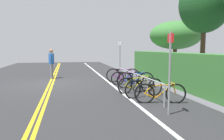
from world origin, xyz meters
The scene contains 17 objects.
ground_plane centered at (0.00, 0.00, -0.03)m, with size 33.93×10.16×0.05m, color #2B2B2D.
centre_line_yellow_inner centered at (0.00, -0.08, 0.00)m, with size 30.54×0.10×0.00m, color gold.
centre_line_yellow_outer centered at (0.00, 0.08, 0.00)m, with size 30.54×0.10×0.00m, color gold.
bike_lane_stripe_white centered at (0.00, 2.98, 0.00)m, with size 30.54×0.12×0.00m, color white.
bike_rack centered at (2.57, 3.71, 0.55)m, with size 5.78×0.05×0.73m.
bicycle_0 centered at (0.25, 3.74, 0.36)m, with size 0.60×1.74×0.77m.
bicycle_1 centered at (1.08, 3.78, 0.32)m, with size 0.46×1.71×0.70m.
bicycle_2 centered at (2.15, 3.84, 0.36)m, with size 0.48×1.70×0.78m.
bicycle_3 centered at (3.08, 3.58, 0.32)m, with size 0.57×1.71×0.69m.
bicycle_4 centered at (3.93, 3.60, 0.33)m, with size 0.61×1.66×0.72m.
bicycle_5 centered at (4.93, 3.79, 0.33)m, with size 0.53×1.69×0.71m.
pedestrian centered at (-1.88, -0.08, 1.03)m, with size 0.49×0.32×1.77m.
sign_post_near centered at (-0.81, 3.85, 1.37)m, with size 0.36×0.08×2.28m.
sign_post_far centered at (6.14, 3.50, 1.36)m, with size 0.36×0.06×2.26m.
hedge_backdrop centered at (4.07, 6.06, 0.80)m, with size 14.73×1.03×1.59m, color #387533.
tree_near_left centered at (-1.85, 7.88, 2.64)m, with size 3.35×3.35×3.58m.
tree_mid centered at (1.69, 7.52, 3.95)m, with size 2.47×2.47×5.38m.
Camera 1 is at (11.54, 0.77, 1.82)m, focal length 35.06 mm.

